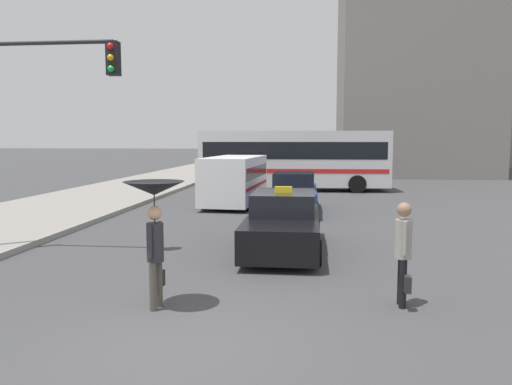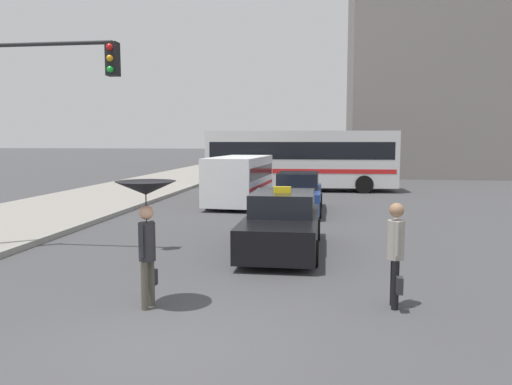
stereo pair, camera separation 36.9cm
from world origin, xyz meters
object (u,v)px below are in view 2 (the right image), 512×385
Objects in this scene: traffic_light at (39,100)px; pedestrian_with_umbrella at (146,207)px; taxi at (282,224)px; city_bus at (301,158)px; sedan_red at (298,194)px; pedestrian_man at (396,248)px; ambulance_van at (240,178)px.

pedestrian_with_umbrella is at bearing -42.29° from traffic_light.
pedestrian_with_umbrella is (-1.88, -4.73, 1.05)m from taxi.
taxi is 0.45× the size of city_bus.
taxi is 0.86× the size of traffic_light.
traffic_light is at bearing 9.44° from taxi.
pedestrian_man is (2.27, -11.19, 0.34)m from sedan_red.
city_bus is 1.92× the size of traffic_light.
city_bus is 17.53m from traffic_light.
ambulance_van is at bearing -33.56° from sedan_red.
city_bus reaches higher than taxi.
taxi is at bearing 89.95° from sedan_red.
ambulance_van reaches higher than sedan_red.
sedan_red is at bearing -90.05° from taxi.
pedestrian_man is at bearing 118.81° from taxi.
sedan_red is (0.01, 7.05, 0.01)m from taxi.
city_bus is (-0.31, 8.43, 1.15)m from sedan_red.
pedestrian_with_umbrella is (-1.58, -20.20, -0.11)m from city_bus.
traffic_light is at bearing 57.19° from pedestrian_with_umbrella.
city_bus is at bearing 5.02° from pedestrian_with_umbrella.
pedestrian_with_umbrella is at bearing 80.89° from sedan_red.
taxi is 15.52m from city_bus.
pedestrian_man is (2.59, -19.62, -0.81)m from city_bus.
sedan_red is 8.51m from city_bus.
pedestrian_with_umbrella is at bearing 68.29° from taxi.
traffic_light is (-8.27, 3.15, 2.79)m from pedestrian_man.
sedan_red is at bearing 150.15° from ambulance_van.
taxi is at bearing -12.24° from pedestrian_with_umbrella.
ambulance_van is 13.86m from pedestrian_man.
traffic_light reaches higher than taxi.
pedestrian_with_umbrella reaches higher than sedan_red.
traffic_light reaches higher than pedestrian_with_umbrella.
pedestrian_with_umbrella is 5.93m from traffic_light.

